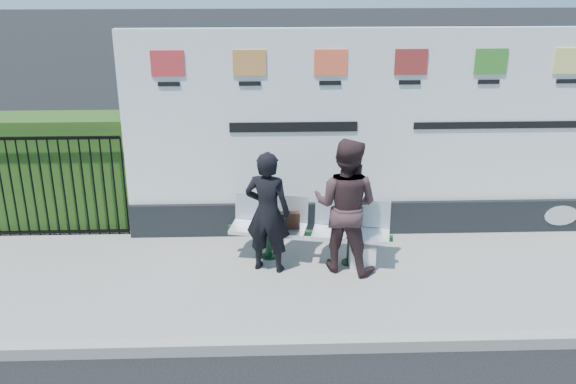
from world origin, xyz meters
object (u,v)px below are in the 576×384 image
object	(u,v)px
bench	(309,245)
woman_left	(268,212)
billboard	(404,148)
woman_right	(346,206)

from	to	relation	value
bench	woman_left	xyz separation A→B (m)	(-0.56, -0.23, 0.59)
bench	billboard	bearing A→B (deg)	44.61
woman_left	billboard	bearing A→B (deg)	-132.66
bench	woman_right	xyz separation A→B (m)	(0.45, -0.24, 0.67)
bench	woman_left	distance (m)	0.84
billboard	bench	xyz separation A→B (m)	(-1.42, -0.94, -1.07)
bench	woman_left	size ratio (longest dim) A/B	1.31
bench	woman_left	bearing A→B (deg)	-146.11
bench	woman_right	world-z (taller)	woman_right
billboard	woman_left	distance (m)	2.35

